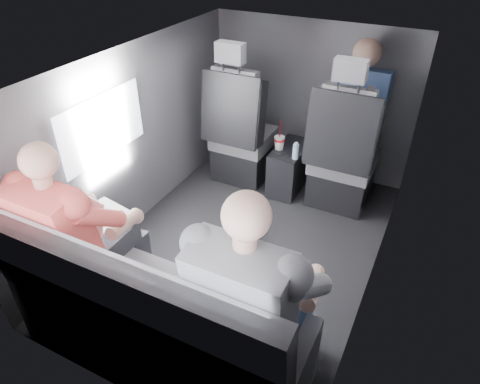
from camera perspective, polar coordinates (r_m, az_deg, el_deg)
The scene contains 19 objects.
floor at distance 3.19m, azimuth 0.62°, elevation -7.14°, with size 2.60×2.60×0.00m, color black.
ceiling at distance 2.52m, azimuth 0.82°, elevation 16.70°, with size 2.60×2.60×0.00m, color #B2B2AD.
panel_left at distance 3.24m, azimuth -13.84°, elevation 6.89°, with size 0.02×2.60×1.35m, color #56565B.
panel_right at distance 2.60m, azimuth 18.86°, elevation -1.35°, with size 0.02×2.60×1.35m, color #56565B.
panel_front at distance 3.89m, azimuth 9.33°, elevation 12.04°, with size 1.80×0.02×1.35m, color #56565B.
panel_back at distance 1.97m, azimuth -16.72°, elevation -14.25°, with size 1.80×0.02×1.35m, color #56565B.
side_window at distance 2.94m, azimuth -17.75°, elevation 8.24°, with size 0.02×0.75×0.42m, color white.
seatbelt at distance 3.18m, azimuth 13.58°, elevation 8.86°, with size 0.05×0.01×0.65m, color black.
front_seat_left at distance 3.76m, azimuth 0.13°, elevation 7.13°, with size 0.52×0.58×1.26m.
front_seat_right at distance 3.50m, azimuth 13.45°, elevation 3.96°, with size 0.52×0.58×1.26m.
center_console at distance 3.74m, azimuth 6.60°, elevation 3.20°, with size 0.24×0.48×0.41m.
rear_bench at distance 2.35m, azimuth -11.32°, elevation -16.58°, with size 1.60×0.57×0.92m.
soda_cup at distance 3.56m, azimuth 5.27°, elevation 6.56°, with size 0.09×0.09×0.26m.
water_bottle at distance 3.45m, azimuth 7.43°, elevation 5.41°, with size 0.05×0.05×0.14m.
laptop_white at distance 2.56m, azimuth -18.36°, elevation -2.91°, with size 0.35×0.35×0.24m.
laptop_black at distance 2.08m, azimuth 5.74°, elevation -11.06°, with size 0.31×0.28×0.21m.
passenger_rear_left at distance 2.46m, azimuth -20.71°, elevation -5.27°, with size 0.50×0.62×1.22m.
passenger_rear_right at distance 1.95m, azimuth 2.09°, elevation -14.03°, with size 0.53×0.65×1.27m.
passenger_front_right at distance 3.58m, azimuth 15.46°, elevation 10.71°, with size 0.42×0.42×0.87m.
Camera 1 is at (1.05, -2.17, 2.09)m, focal length 32.00 mm.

